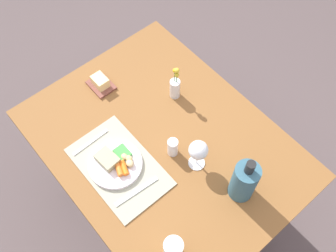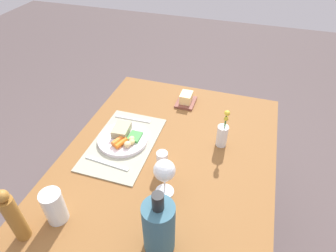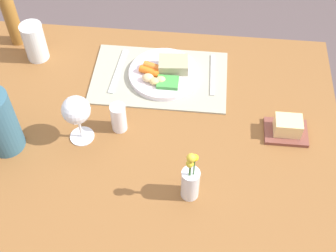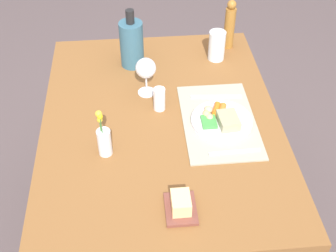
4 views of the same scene
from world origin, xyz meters
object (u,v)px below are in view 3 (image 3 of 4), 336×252
pepper_mill (10,15)px  flower_vase (190,181)px  wine_glass (76,111)px  water_tumbler (35,44)px  dining_table (142,149)px  salt_shaker (119,117)px  knife (118,70)px  fork (213,74)px  butter_dish (287,128)px  dinner_plate (165,72)px

pepper_mill → flower_vase: bearing=139.0°
wine_glass → water_tumbler: (0.23, -0.33, -0.06)m
dining_table → salt_shaker: salt_shaker is taller
knife → pepper_mill: (0.39, -0.12, 0.11)m
wine_glass → flower_vase: bearing=153.7°
fork → water_tumbler: water_tumbler is taller
salt_shaker → knife: bearing=-79.5°
dining_table → wine_glass: 0.29m
dining_table → fork: fork is taller
butter_dish → dinner_plate: bearing=-27.2°
salt_shaker → wine_glass: (0.11, 0.05, 0.07)m
water_tumbler → dining_table: bearing=144.4°
knife → water_tumbler: size_ratio=1.54×
dining_table → water_tumbler: size_ratio=8.93×
dinner_plate → knife: size_ratio=1.12×
butter_dish → water_tumbler: (0.84, -0.26, 0.03)m
dinner_plate → pepper_mill: bearing=-13.3°
flower_vase → fork: bearing=-95.6°
knife → water_tumbler: 0.30m
knife → flower_vase: (-0.27, 0.45, 0.06)m
dinner_plate → water_tumbler: (0.45, -0.06, 0.04)m
wine_glass → pepper_mill: (0.32, -0.40, -0.01)m
dining_table → fork: 0.35m
fork → salt_shaker: salt_shaker is taller
pepper_mill → flower_vase: pepper_mill is taller
water_tumbler → pepper_mill: 0.13m
water_tumbler → pepper_mill: (0.09, -0.07, 0.05)m
water_tumbler → flower_vase: bearing=138.5°
dinner_plate → pepper_mill: (0.54, -0.13, 0.09)m
wine_glass → dining_table: bearing=-165.3°
wine_glass → pepper_mill: pepper_mill is taller
dining_table → flower_vase: flower_vase is taller
fork → wine_glass: 0.50m
water_tumbler → dinner_plate: bearing=172.9°
knife → wine_glass: bearing=81.9°
pepper_mill → flower_vase: (-0.66, 0.57, -0.05)m
wine_glass → knife: bearing=-102.8°
salt_shaker → pepper_mill: size_ratio=0.41×
wine_glass → salt_shaker: bearing=-156.3°
fork → pepper_mill: bearing=-10.4°
butter_dish → water_tumbler: size_ratio=0.95×
dining_table → knife: bearing=-65.4°
butter_dish → wine_glass: 0.63m
salt_shaker → butter_dish: bearing=-177.0°
dinner_plate → water_tumbler: size_ratio=1.72×
knife → flower_vase: size_ratio=1.07×
dinner_plate → flower_vase: bearing=104.5°
knife → butter_dish: butter_dish is taller
fork → butter_dish: 0.32m
dining_table → wine_glass: wine_glass is taller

